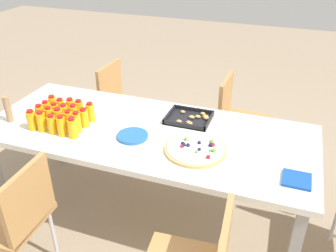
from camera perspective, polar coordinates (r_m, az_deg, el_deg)
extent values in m
plane|color=gray|center=(2.84, -2.94, -13.42)|extent=(12.00, 12.00, 0.00)
cube|color=white|center=(2.41, -3.37, -1.04)|extent=(2.19, 0.90, 0.04)
cube|color=#99999E|center=(3.33, -17.01, -0.34)|extent=(0.06, 0.06, 0.69)
cube|color=#99999E|center=(2.78, 19.88, -7.37)|extent=(0.06, 0.06, 0.69)
cube|color=#B7844C|center=(3.33, -6.14, 2.98)|extent=(0.42, 0.42, 0.04)
cube|color=#B7844C|center=(3.34, -9.14, 6.42)|extent=(0.05, 0.38, 0.38)
cylinder|color=silver|center=(3.51, -2.40, 0.05)|extent=(0.02, 0.02, 0.41)
cylinder|color=silver|center=(3.26, -4.74, -2.52)|extent=(0.02, 0.02, 0.41)
cylinder|color=silver|center=(3.64, -6.99, 1.00)|extent=(0.02, 0.02, 0.41)
cylinder|color=silver|center=(3.40, -9.57, -1.40)|extent=(0.02, 0.02, 0.41)
cube|color=#B7844C|center=(3.11, 12.04, 0.44)|extent=(0.41, 0.41, 0.04)
cube|color=#B7844C|center=(3.06, 9.01, 4.18)|extent=(0.04, 0.38, 0.38)
cylinder|color=silver|center=(3.36, 14.78, -2.45)|extent=(0.02, 0.02, 0.41)
cylinder|color=silver|center=(3.09, 13.93, -5.41)|extent=(0.02, 0.02, 0.41)
cylinder|color=silver|center=(3.39, 9.47, -1.45)|extent=(0.02, 0.02, 0.41)
cylinder|color=silver|center=(3.13, 8.16, -4.29)|extent=(0.02, 0.02, 0.41)
cylinder|color=silver|center=(2.73, 24.90, -13.14)|extent=(0.02, 0.02, 0.41)
cube|color=#B7844C|center=(2.33, -24.00, -13.25)|extent=(0.41, 0.41, 0.04)
cube|color=#B7844C|center=(2.10, -21.14, -10.86)|extent=(0.04, 0.38, 0.38)
cylinder|color=silver|center=(2.66, -23.43, -14.08)|extent=(0.02, 0.02, 0.41)
cylinder|color=silver|center=(2.49, -17.52, -16.20)|extent=(0.02, 0.02, 0.41)
cylinder|color=#F9AB14|center=(2.54, -20.66, 0.78)|extent=(0.06, 0.06, 0.13)
cylinder|color=red|center=(2.51, -20.94, 2.19)|extent=(0.04, 0.04, 0.02)
cylinder|color=#F9AC14|center=(2.50, -19.30, 0.56)|extent=(0.06, 0.06, 0.13)
cylinder|color=red|center=(2.47, -19.57, 2.00)|extent=(0.04, 0.04, 0.02)
cylinder|color=#FAAC14|center=(2.45, -17.79, 0.15)|extent=(0.05, 0.05, 0.12)
cylinder|color=red|center=(2.42, -18.04, 1.54)|extent=(0.04, 0.04, 0.02)
cylinder|color=#FAAD14|center=(2.40, -16.40, -0.08)|extent=(0.05, 0.05, 0.13)
cylinder|color=red|center=(2.37, -16.64, 1.42)|extent=(0.04, 0.04, 0.02)
cylinder|color=#FAAD14|center=(2.37, -14.78, -0.38)|extent=(0.06, 0.06, 0.12)
cylinder|color=red|center=(2.33, -15.00, 1.10)|extent=(0.04, 0.04, 0.02)
cylinder|color=#F9AD14|center=(2.58, -19.49, 1.57)|extent=(0.06, 0.06, 0.13)
cylinder|color=red|center=(2.55, -19.76, 3.02)|extent=(0.04, 0.04, 0.02)
cylinder|color=#F9AD14|center=(2.54, -18.17, 1.29)|extent=(0.05, 0.05, 0.13)
cylinder|color=red|center=(2.51, -18.42, 2.71)|extent=(0.04, 0.04, 0.02)
cylinder|color=#F9AC14|center=(2.50, -16.83, 1.08)|extent=(0.06, 0.06, 0.13)
cylinder|color=red|center=(2.47, -17.07, 2.57)|extent=(0.04, 0.04, 0.02)
cylinder|color=#FAAD14|center=(2.46, -15.36, 0.74)|extent=(0.05, 0.05, 0.13)
cylinder|color=red|center=(2.43, -15.58, 2.20)|extent=(0.04, 0.04, 0.02)
cylinder|color=#F9AD14|center=(2.42, -14.13, 0.47)|extent=(0.05, 0.05, 0.13)
cylinder|color=red|center=(2.38, -14.34, 2.00)|extent=(0.03, 0.03, 0.02)
cylinder|color=#F9AB14|center=(2.64, -18.59, 2.24)|extent=(0.06, 0.06, 0.12)
cylinder|color=red|center=(2.61, -18.83, 3.60)|extent=(0.04, 0.04, 0.02)
cylinder|color=#FAAC14|center=(2.59, -17.33, 1.94)|extent=(0.05, 0.05, 0.12)
cylinder|color=red|center=(2.56, -17.56, 3.31)|extent=(0.03, 0.03, 0.02)
cylinder|color=#F8AE14|center=(2.55, -15.98, 1.73)|extent=(0.06, 0.06, 0.13)
cylinder|color=red|center=(2.52, -16.20, 3.16)|extent=(0.04, 0.04, 0.02)
cylinder|color=#F9AE14|center=(2.52, -14.58, 1.63)|extent=(0.06, 0.06, 0.13)
cylinder|color=red|center=(2.48, -14.79, 3.11)|extent=(0.04, 0.04, 0.02)
cylinder|color=#FAAD14|center=(2.47, -13.09, 1.15)|extent=(0.06, 0.06, 0.12)
cylinder|color=red|center=(2.44, -13.26, 2.54)|extent=(0.04, 0.04, 0.02)
cylinder|color=#FAAB14|center=(2.69, -17.66, 3.04)|extent=(0.06, 0.06, 0.13)
cylinder|color=red|center=(2.66, -17.89, 4.43)|extent=(0.04, 0.04, 0.02)
cylinder|color=#FAAD14|center=(2.65, -16.51, 2.67)|extent=(0.06, 0.06, 0.12)
cylinder|color=red|center=(2.62, -16.72, 4.01)|extent=(0.04, 0.04, 0.02)
cylinder|color=#FBAE14|center=(2.61, -15.04, 2.60)|extent=(0.06, 0.06, 0.13)
cylinder|color=red|center=(2.57, -15.25, 4.08)|extent=(0.04, 0.04, 0.02)
cylinder|color=#FAAC14|center=(2.57, -13.75, 2.34)|extent=(0.06, 0.06, 0.13)
cylinder|color=red|center=(2.53, -13.95, 3.86)|extent=(0.04, 0.04, 0.02)
cylinder|color=#FAAF14|center=(2.53, -12.12, 2.05)|extent=(0.06, 0.06, 0.12)
cylinder|color=red|center=(2.50, -12.28, 3.46)|extent=(0.04, 0.04, 0.02)
cylinder|color=tan|center=(2.18, 4.33, -3.74)|extent=(0.37, 0.37, 0.02)
cylinder|color=white|center=(2.18, 4.34, -3.48)|extent=(0.34, 0.34, 0.01)
sphere|color=#1E1947|center=(2.19, 2.51, -2.89)|extent=(0.02, 0.02, 0.02)
sphere|color=#66B238|center=(2.14, 7.26, -3.85)|extent=(0.03, 0.03, 0.03)
sphere|color=#66B238|center=(2.23, 6.88, -2.39)|extent=(0.03, 0.03, 0.03)
sphere|color=#66B238|center=(2.15, 6.69, -3.81)|extent=(0.02, 0.02, 0.02)
sphere|color=#1E1947|center=(2.19, 6.74, -2.97)|extent=(0.03, 0.03, 0.03)
sphere|color=#1E1947|center=(2.18, 3.19, -3.00)|extent=(0.02, 0.02, 0.02)
sphere|color=#1E1947|center=(2.17, 2.30, -3.14)|extent=(0.02, 0.02, 0.02)
sphere|color=red|center=(2.20, 7.05, -2.93)|extent=(0.03, 0.03, 0.03)
sphere|color=#1E1947|center=(2.20, 2.29, -2.70)|extent=(0.02, 0.02, 0.02)
sphere|color=red|center=(2.09, 6.37, -4.86)|extent=(0.02, 0.02, 0.02)
sphere|color=#1E1947|center=(2.21, 4.94, -2.62)|extent=(0.02, 0.02, 0.02)
sphere|color=#66B238|center=(2.13, 4.50, -4.05)|extent=(0.02, 0.02, 0.02)
sphere|color=red|center=(2.17, 2.19, -3.19)|extent=(0.02, 0.02, 0.02)
sphere|color=#66B238|center=(2.24, 2.82, -2.04)|extent=(0.03, 0.03, 0.03)
sphere|color=#1E1947|center=(2.15, 4.95, -3.66)|extent=(0.02, 0.02, 0.02)
cube|color=black|center=(2.52, 3.31, 1.07)|extent=(0.30, 0.26, 0.01)
cube|color=black|center=(2.41, 2.49, 0.05)|extent=(0.30, 0.01, 0.03)
cube|color=black|center=(2.62, 4.08, 2.54)|extent=(0.30, 0.01, 0.03)
cube|color=black|center=(2.55, 0.20, 1.86)|extent=(0.01, 0.26, 0.03)
cube|color=black|center=(2.48, 6.52, 0.81)|extent=(0.01, 0.26, 0.03)
ellipsoid|color=tan|center=(2.59, 2.35, 2.25)|extent=(0.04, 0.03, 0.02)
ellipsoid|color=tan|center=(2.46, 1.74, 0.72)|extent=(0.04, 0.03, 0.02)
ellipsoid|color=tan|center=(2.57, 5.50, 1.95)|extent=(0.04, 0.03, 0.02)
ellipsoid|color=tan|center=(2.44, 3.47, 0.42)|extent=(0.04, 0.03, 0.02)
ellipsoid|color=tan|center=(2.53, 5.91, 1.50)|extent=(0.04, 0.03, 0.02)
ellipsoid|color=tan|center=(2.53, 4.72, 1.48)|extent=(0.04, 0.03, 0.02)
ellipsoid|color=tan|center=(2.51, 6.09, 1.25)|extent=(0.05, 0.03, 0.03)
ellipsoid|color=tan|center=(2.45, 3.24, 0.58)|extent=(0.04, 0.03, 0.02)
ellipsoid|color=tan|center=(2.52, 3.75, 1.40)|extent=(0.04, 0.03, 0.02)
cylinder|color=blue|center=(2.33, -5.59, -1.73)|extent=(0.20, 0.20, 0.00)
cylinder|color=blue|center=(2.32, -5.60, -1.62)|extent=(0.20, 0.20, 0.00)
cylinder|color=blue|center=(2.32, -5.60, -1.51)|extent=(0.20, 0.20, 0.00)
cylinder|color=blue|center=(2.32, -5.61, -1.41)|extent=(0.20, 0.20, 0.00)
cube|color=#194CA5|center=(2.06, 19.59, -7.95)|extent=(0.15, 0.15, 0.01)
cylinder|color=#9E7A56|center=(2.69, -23.89, 2.46)|extent=(0.04, 0.04, 0.19)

